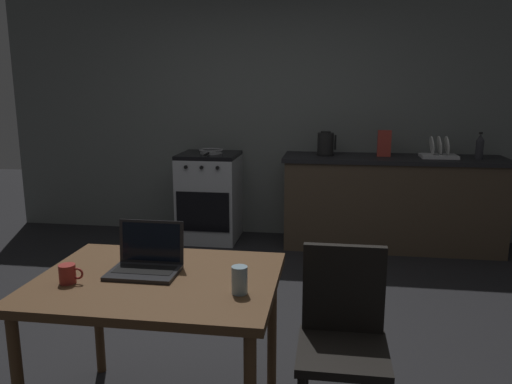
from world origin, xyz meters
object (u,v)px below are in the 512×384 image
object	(u,v)px
chair	(343,331)
dish_rack	(439,153)
stove_oven	(210,197)
bottle	(480,147)
frying_pan	(211,151)
coffee_mug	(68,274)
cereal_box	(384,143)
electric_kettle	(326,144)
drinking_glass	(240,280)
dining_table	(158,293)
laptop	(146,262)

from	to	relation	value
chair	dish_rack	xyz separation A→B (m)	(0.96, 2.92, 0.46)
stove_oven	bottle	bearing A→B (deg)	-1.03
bottle	frying_pan	distance (m)	2.62
coffee_mug	dish_rack	size ratio (longest dim) A/B	0.33
dish_rack	cereal_box	bearing A→B (deg)	177.79
chair	cereal_box	distance (m)	3.02
coffee_mug	cereal_box	xyz separation A→B (m)	(1.66, 3.11, 0.27)
frying_pan	coffee_mug	world-z (taller)	frying_pan
electric_kettle	drinking_glass	size ratio (longest dim) A/B	2.04
cereal_box	chair	bearing A→B (deg)	-98.57
drinking_glass	cereal_box	bearing A→B (deg)	74.13
chair	electric_kettle	world-z (taller)	electric_kettle
chair	dish_rack	distance (m)	3.11
dining_table	cereal_box	xyz separation A→B (m)	(1.29, 2.99, 0.39)
laptop	frying_pan	size ratio (longest dim) A/B	0.76
laptop	bottle	size ratio (longest dim) A/B	1.25
chair	cereal_box	size ratio (longest dim) A/B	3.43
laptop	frying_pan	xyz separation A→B (m)	(-0.37, 2.88, 0.16)
dish_rack	dining_table	bearing A→B (deg)	-121.39
dining_table	cereal_box	size ratio (longest dim) A/B	4.27
electric_kettle	dish_rack	world-z (taller)	electric_kettle
stove_oven	chair	world-z (taller)	stove_oven
dining_table	laptop	distance (m)	0.16
drinking_glass	dining_table	bearing A→B (deg)	162.97
stove_oven	frying_pan	world-z (taller)	frying_pan
stove_oven	drinking_glass	world-z (taller)	stove_oven
dining_table	laptop	size ratio (longest dim) A/B	3.44
stove_oven	cereal_box	bearing A→B (deg)	0.73
chair	dish_rack	size ratio (longest dim) A/B	2.60
coffee_mug	dish_rack	bearing A→B (deg)	54.84
dish_rack	drinking_glass	bearing A→B (deg)	-114.42
stove_oven	electric_kettle	distance (m)	1.33
coffee_mug	electric_kettle	bearing A→B (deg)	70.62
chair	frying_pan	bearing A→B (deg)	108.14
laptop	cereal_box	size ratio (longest dim) A/B	1.24
stove_oven	drinking_glass	xyz separation A→B (m)	(0.88, -3.09, 0.34)
dining_table	drinking_glass	xyz separation A→B (m)	(0.41, -0.12, 0.14)
bottle	coffee_mug	bearing A→B (deg)	-129.80
bottle	cereal_box	size ratio (longest dim) A/B	1.00
cereal_box	dish_rack	distance (m)	0.53
frying_pan	bottle	bearing A→B (deg)	-0.47
dining_table	frying_pan	distance (m)	2.99
stove_oven	dish_rack	world-z (taller)	dish_rack
dining_table	drinking_glass	size ratio (longest dim) A/B	9.23
bottle	cereal_box	distance (m)	0.88
laptop	drinking_glass	bearing A→B (deg)	-32.47
electric_kettle	dish_rack	bearing A→B (deg)	-0.00
frying_pan	cereal_box	world-z (taller)	cereal_box
laptop	coffee_mug	size ratio (longest dim) A/B	2.85
laptop	coffee_mug	bearing A→B (deg)	-158.71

